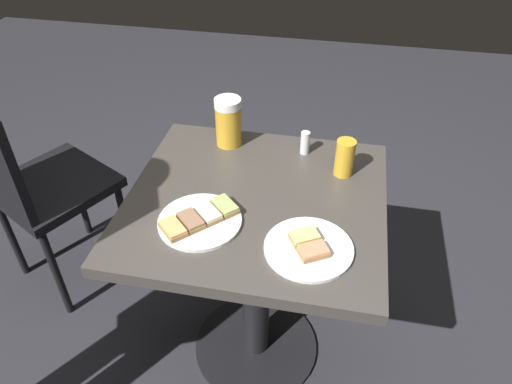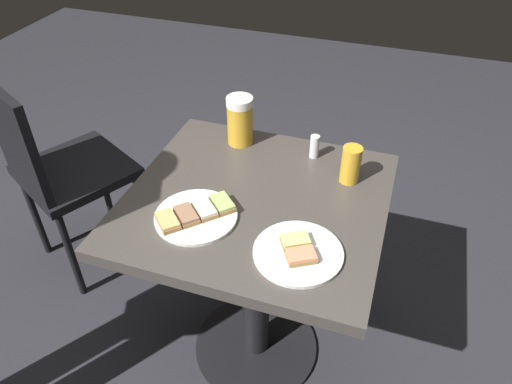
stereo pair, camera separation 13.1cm
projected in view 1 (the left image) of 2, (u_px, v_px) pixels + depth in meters
The scene contains 8 objects.
ground_plane at pixel (256, 346), 1.77m from camera, with size 6.00×6.00×0.00m, color #28282D.
cafe_table at pixel (256, 241), 1.43m from camera, with size 0.67×0.71×0.71m.
plate_near at pixel (200, 220), 1.24m from camera, with size 0.22×0.22×0.03m.
plate_far at pixel (309, 247), 1.16m from camera, with size 0.22×0.22×0.03m.
beer_mug at pixel (228, 121), 1.49m from camera, with size 0.13×0.09×0.16m.
beer_glass_small at pixel (345, 158), 1.38m from camera, with size 0.06×0.06×0.11m, color gold.
salt_shaker at pixel (305, 143), 1.47m from camera, with size 0.03×0.03×0.07m, color silver.
cafe_chair at pixel (34, 183), 1.72m from camera, with size 0.51×0.51×0.86m.
Camera 1 is at (1.00, 0.20, 1.55)m, focal length 33.82 mm.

